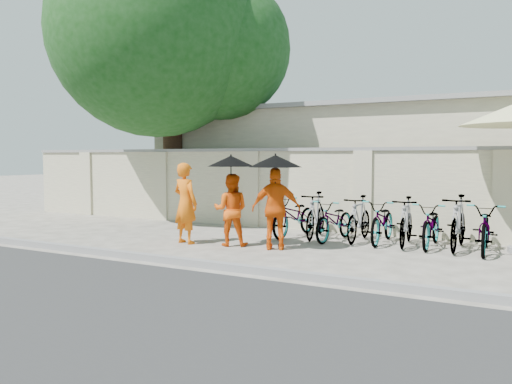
% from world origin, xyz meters
% --- Properties ---
extents(ground, '(80.00, 80.00, 0.00)m').
position_xyz_m(ground, '(0.00, 0.00, 0.00)').
color(ground, '#A49C90').
extents(kerb, '(40.00, 0.16, 0.12)m').
position_xyz_m(kerb, '(0.00, -1.70, 0.06)').
color(kerb, gray).
rests_on(kerb, ground).
extents(compound_wall, '(20.00, 0.30, 2.00)m').
position_xyz_m(compound_wall, '(1.00, 3.20, 1.00)').
color(compound_wall, beige).
rests_on(compound_wall, ground).
extents(building_behind, '(14.00, 6.00, 3.20)m').
position_xyz_m(building_behind, '(2.00, 7.00, 1.60)').
color(building_behind, beige).
rests_on(building_behind, ground).
extents(shade_tree, '(6.70, 6.20, 8.20)m').
position_xyz_m(shade_tree, '(-3.66, 2.97, 5.10)').
color(shade_tree, brown).
rests_on(shade_tree, ground).
extents(monk_left, '(0.70, 0.54, 1.73)m').
position_xyz_m(monk_left, '(-1.02, 0.10, 0.86)').
color(monk_left, orange).
rests_on(monk_left, ground).
extents(monk_center, '(0.89, 0.79, 1.50)m').
position_xyz_m(monk_center, '(-0.02, 0.30, 0.75)').
color(monk_center, '#E24F0A').
rests_on(monk_center, ground).
extents(parasol_center, '(0.96, 0.96, 1.02)m').
position_xyz_m(parasol_center, '(0.03, 0.22, 1.76)').
color(parasol_center, black).
rests_on(parasol_center, ground).
extents(monk_right, '(1.04, 0.76, 1.64)m').
position_xyz_m(monk_right, '(1.01, 0.33, 0.82)').
color(monk_right, '#E3540A').
rests_on(monk_right, ground).
extents(parasol_right, '(1.05, 1.05, 0.96)m').
position_xyz_m(parasol_right, '(1.03, 0.25, 1.77)').
color(parasol_right, black).
rests_on(parasol_right, ground).
extents(bike_0, '(0.86, 1.92, 0.98)m').
position_xyz_m(bike_0, '(0.69, 2.03, 0.49)').
color(bike_0, '#AEAEAE').
rests_on(bike_0, ground).
extents(bike_1, '(0.73, 1.81, 1.06)m').
position_xyz_m(bike_1, '(1.20, 2.04, 0.53)').
color(bike_1, '#AEAEAE').
rests_on(bike_1, ground).
extents(bike_2, '(0.80, 1.79, 0.91)m').
position_xyz_m(bike_2, '(1.70, 1.91, 0.45)').
color(bike_2, '#AEAEAE').
rests_on(bike_2, ground).
extents(bike_3, '(0.48, 1.68, 1.01)m').
position_xyz_m(bike_3, '(2.21, 2.03, 0.50)').
color(bike_3, '#AEAEAE').
rests_on(bike_3, ground).
extents(bike_4, '(0.64, 1.80, 0.94)m').
position_xyz_m(bike_4, '(2.72, 2.09, 0.47)').
color(bike_4, '#AEAEAE').
rests_on(bike_4, ground).
extents(bike_5, '(0.58, 1.72, 1.02)m').
position_xyz_m(bike_5, '(3.22, 1.99, 0.51)').
color(bike_5, '#AEAEAE').
rests_on(bike_5, ground).
extents(bike_6, '(0.64, 1.78, 0.93)m').
position_xyz_m(bike_6, '(3.73, 2.04, 0.46)').
color(bike_6, '#AEAEAE').
rests_on(bike_6, ground).
extents(bike_7, '(0.58, 1.84, 1.10)m').
position_xyz_m(bike_7, '(4.23, 1.97, 0.55)').
color(bike_7, '#AEAEAE').
rests_on(bike_7, ground).
extents(bike_8, '(0.68, 1.87, 0.98)m').
position_xyz_m(bike_8, '(4.74, 1.90, 0.49)').
color(bike_8, '#AEAEAE').
rests_on(bike_8, ground).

